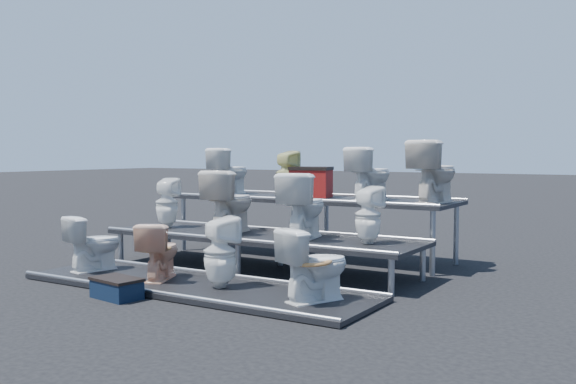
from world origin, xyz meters
The scene contains 18 objects.
ground centered at (0.00, 0.00, 0.00)m, with size 80.00×80.00×0.00m, color black.
tier_front centered at (0.00, -1.30, 0.03)m, with size 4.20×1.20×0.06m, color black.
tier_mid centered at (0.00, 0.00, 0.23)m, with size 4.20×1.20×0.46m, color black.
tier_back centered at (0.00, 1.30, 0.43)m, with size 4.20×1.20×0.86m, color black.
toilet_0 centered at (-1.58, -1.30, 0.40)m, with size 0.38×0.67×0.68m, color white.
toilet_1 centered at (-0.51, -1.30, 0.39)m, with size 0.37×0.64×0.66m, color #ECB490.
toilet_2 centered at (0.36, -1.30, 0.44)m, with size 0.35×0.35×0.77m, color white.
toilet_3 centered at (1.52, -1.30, 0.42)m, with size 0.40×0.71×0.72m, color white.
toilet_4 centered at (-1.57, 0.00, 0.81)m, with size 0.31×0.32×0.69m, color white.
toilet_5 centered at (-0.48, 0.00, 0.87)m, with size 0.46×0.80×0.82m, color silver.
toilet_6 centered at (0.64, 0.00, 0.86)m, with size 0.45×0.79×0.81m, color white.
toilet_7 centered at (1.49, 0.00, 0.79)m, with size 0.30×0.31×0.66m, color white.
toilet_8 centered at (-1.45, 1.30, 1.22)m, with size 0.40×0.70×0.71m, color white.
toilet_9 centered at (-0.41, 1.30, 1.20)m, with size 0.30×0.31×0.68m, color #D1CF84.
toilet_10 centered at (0.93, 1.30, 1.22)m, with size 0.40×0.71×0.72m, color white.
toilet_11 centered at (1.83, 1.30, 1.26)m, with size 0.45×0.79×0.80m, color silver.
red_crate centered at (-0.03, 1.37, 1.06)m, with size 0.55×0.44×0.39m, color maroon.
step_stool centered at (-0.40, -2.06, 0.09)m, with size 0.52×0.31×0.19m, color black.
Camera 1 is at (4.53, -6.71, 1.51)m, focal length 40.00 mm.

